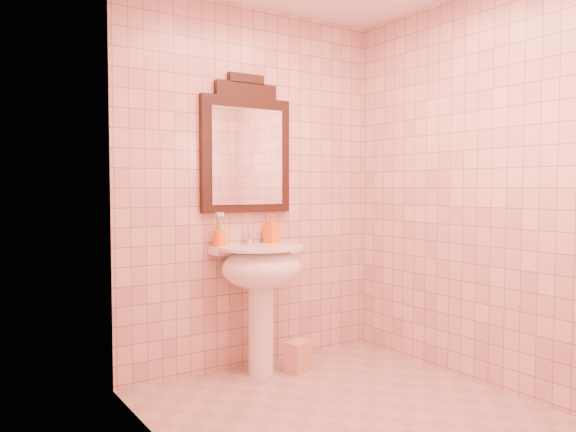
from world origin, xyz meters
TOP-DOWN VIEW (x-y plane):
  - floor at (0.00, 0.00)m, footprint 2.20×2.20m
  - back_wall at (0.00, 1.10)m, footprint 2.00×0.02m
  - pedestal_sink at (-0.08, 0.87)m, footprint 0.58×0.58m
  - faucet at (-0.08, 1.01)m, footprint 0.04×0.16m
  - mirror at (-0.08, 1.07)m, footprint 0.68×0.06m
  - toothbrush_cup at (-0.31, 1.02)m, footprint 0.09×0.09m
  - soap_dispenser at (0.10, 1.02)m, footprint 0.11×0.11m
  - towel at (0.16, 0.78)m, footprint 0.20×0.16m

SIDE VIEW (x-z plane):
  - floor at x=0.00m, z-range 0.00..0.00m
  - towel at x=0.16m, z-range 0.00..0.21m
  - pedestal_sink at x=-0.08m, z-range 0.23..1.09m
  - toothbrush_cup at x=-0.31m, z-range 0.82..1.02m
  - faucet at x=-0.08m, z-range 0.87..0.97m
  - soap_dispenser at x=0.10m, z-range 0.86..1.06m
  - back_wall at x=0.00m, z-range 0.00..2.50m
  - mirror at x=-0.08m, z-range 1.05..1.99m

